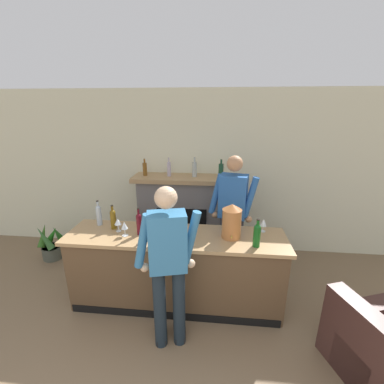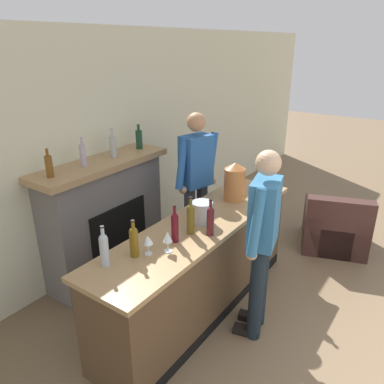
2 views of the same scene
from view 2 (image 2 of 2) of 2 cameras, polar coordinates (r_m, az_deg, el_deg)
wall_back_panel at (r=4.37m, az=-15.98°, el=5.09°), size 12.00×0.07×2.75m
bar_counter at (r=3.82m, az=1.30°, el=-11.21°), size 2.67×0.67×0.98m
fireplace_stone at (r=4.41m, az=-13.08°, el=-3.84°), size 1.62×0.52×1.70m
armchair_black at (r=5.34m, az=20.89°, el=-5.30°), size 1.04×1.02×0.79m
person_customer at (r=3.33m, az=10.60°, el=-6.97°), size 0.64×0.37×1.78m
person_bartender at (r=4.36m, az=0.65°, el=1.30°), size 0.65×0.37×1.87m
copper_dispenser at (r=4.02m, az=6.50°, el=1.63°), size 0.23×0.27×0.42m
ice_bucket_steel at (r=3.53m, az=1.55°, el=-3.08°), size 0.20×0.20×0.20m
wine_bottle_riesling_slim at (r=3.29m, az=2.81°, el=-4.21°), size 0.07×0.07×0.34m
wine_bottle_port_short at (r=3.18m, az=-2.63°, el=-5.17°), size 0.06×0.06×0.34m
wine_bottle_rose_blush at (r=4.19m, az=10.49°, el=1.34°), size 0.08×0.08×0.33m
wine_bottle_burgundy_dark at (r=3.01m, az=-8.85°, el=-7.30°), size 0.07×0.07×0.32m
wine_bottle_merlot_tall at (r=2.93m, az=-13.25°, el=-8.36°), size 0.07×0.07×0.34m
wine_bottle_cabernet_heavy at (r=3.31m, az=-0.20°, el=-3.91°), size 0.07×0.07×0.35m
wine_glass_near_bucket at (r=4.47m, az=6.82°, el=2.45°), size 0.08×0.08×0.17m
wine_glass_mid_counter at (r=3.05m, az=-3.74°, el=-6.93°), size 0.08×0.08×0.18m
wine_glass_back_row at (r=3.03m, az=-6.75°, el=-7.34°), size 0.08×0.08×0.17m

